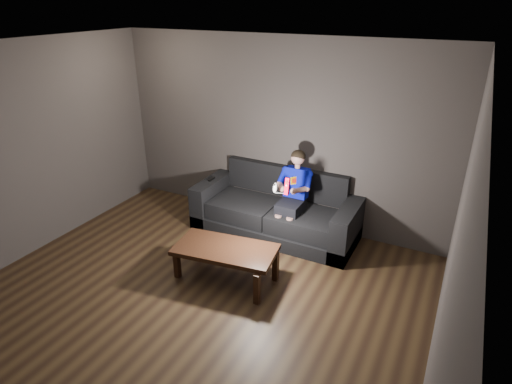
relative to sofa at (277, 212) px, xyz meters
The scene contains 11 objects.
floor 2.16m from the sofa, 95.20° to the right, with size 5.00×5.00×0.00m, color black.
back_wall 1.13m from the sofa, 118.09° to the left, with size 5.00×0.04×2.70m, color #3E3837.
left_wall 3.60m from the sofa, 141.59° to the right, with size 0.04×5.00×2.70m, color #3E3837.
right_wall 3.32m from the sofa, 42.81° to the right, with size 0.04×5.00×2.70m, color #3E3837.
ceiling 3.22m from the sofa, 95.20° to the right, with size 5.00×5.00×0.02m, color white.
sofa is the anchor object (origin of this frame).
child 0.54m from the sofa, 13.64° to the right, with size 0.47×0.58×1.16m.
wii_remote_red 0.93m from the sofa, 55.31° to the right, with size 0.05×0.08×0.22m.
nunchuk_white 0.83m from the sofa, 69.76° to the right, with size 0.06×0.09×0.14m.
wii_remote_black 1.11m from the sofa, behind, with size 0.04×0.14×0.03m.
coffee_table 1.36m from the sofa, 92.47° to the right, with size 1.27×0.76×0.44m.
Camera 1 is at (2.42, -2.89, 3.14)m, focal length 30.00 mm.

